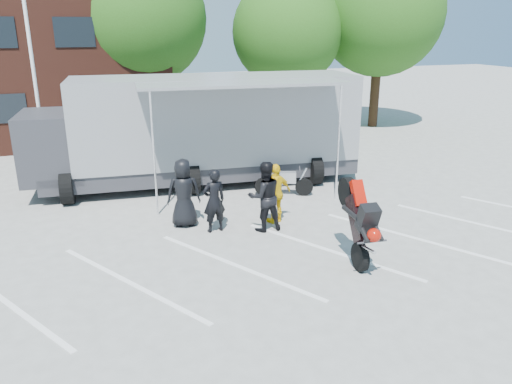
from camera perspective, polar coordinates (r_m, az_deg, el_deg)
ground at (r=11.62m, az=9.72°, el=-8.69°), size 100.00×100.00×0.00m
parking_bay_lines at (r=12.40m, az=7.46°, el=-6.72°), size 18.09×13.33×0.01m
flagpole at (r=18.94m, az=-23.80°, el=16.39°), size 1.61×0.12×8.00m
tree_left at (r=25.13m, az=-13.07°, el=18.74°), size 6.12×6.12×8.64m
tree_mid at (r=26.03m, az=3.57°, el=17.76°), size 5.44×5.44×7.68m
tree_right at (r=27.97m, az=14.06°, el=19.24°), size 6.46×6.46×9.12m
transporter_truck at (r=17.65m, az=-5.94°, el=1.06°), size 12.01×6.61×3.67m
parked_motorcycle at (r=16.30m, az=3.16°, el=-0.35°), size 2.03×1.34×1.01m
stunt_bike_rider at (r=12.22m, az=10.29°, el=-7.29°), size 1.05×1.92×2.17m
spectator_leather_a at (r=13.66m, az=-8.26°, el=-0.11°), size 1.01×0.74×1.89m
spectator_leather_b at (r=13.20m, az=-4.82°, el=-0.99°), size 0.68×0.49×1.73m
spectator_leather_c at (r=13.22m, az=0.99°, el=-0.50°), size 0.93×0.73×1.91m
spectator_hivis at (r=13.80m, az=2.28°, el=-0.16°), size 1.07×0.69×1.69m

